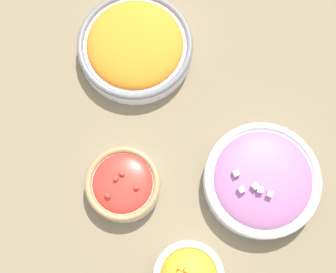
{
  "coord_description": "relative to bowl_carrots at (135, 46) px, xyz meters",
  "views": [
    {
      "loc": [
        -0.15,
        0.13,
        0.81
      ],
      "look_at": [
        0.0,
        0.0,
        0.03
      ],
      "focal_mm": 50.0,
      "sensor_mm": 36.0,
      "label": 1
    }
  ],
  "objects": [
    {
      "name": "bowl_cherry_tomatoes",
      "position": [
        -0.18,
        0.18,
        -0.0
      ],
      "size": [
        0.13,
        0.13,
        0.05
      ],
      "color": "white",
      "rests_on": "ground_plane"
    },
    {
      "name": "bowl_red_onion",
      "position": [
        -0.33,
        -0.0,
        0.0
      ],
      "size": [
        0.2,
        0.2,
        0.06
      ],
      "color": "#B2C1CC",
      "rests_on": "ground_plane"
    },
    {
      "name": "ground_plane",
      "position": [
        -0.17,
        0.07,
        -0.02
      ],
      "size": [
        3.0,
        3.0,
        0.0
      ],
      "primitive_type": "plane",
      "color": "#75664C"
    },
    {
      "name": "bowl_carrots",
      "position": [
        0.0,
        0.0,
        0.0
      ],
      "size": [
        0.21,
        0.21,
        0.06
      ],
      "color": "silver",
      "rests_on": "ground_plane"
    }
  ]
}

